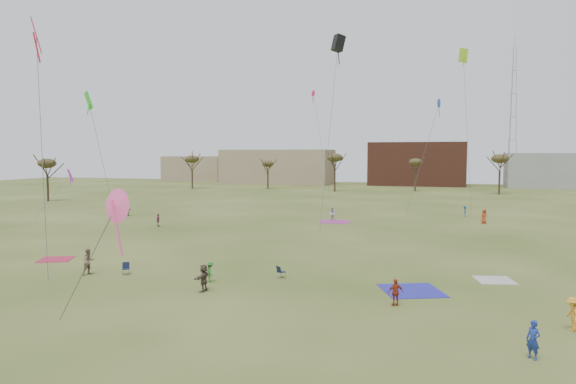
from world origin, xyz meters
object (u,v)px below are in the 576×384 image
(camp_chair_left, at_px, (126,271))
(radio_tower, at_px, (512,116))
(spectator_fore_a, at_px, (396,292))
(camp_chair_center, at_px, (281,274))
(flyer_near_right, at_px, (533,340))
(flyer_near_center, at_px, (210,272))

(camp_chair_left, height_order, radio_tower, radio_tower)
(spectator_fore_a, height_order, camp_chair_center, spectator_fore_a)
(camp_chair_left, bearing_deg, flyer_near_right, -49.56)
(flyer_near_center, distance_m, camp_chair_left, 6.85)
(spectator_fore_a, distance_m, camp_chair_left, 19.69)
(flyer_near_right, xyz_separation_m, camp_chair_center, (-14.81, 10.68, -0.58))
(radio_tower, bearing_deg, camp_chair_center, -103.02)
(camp_chair_center, bearing_deg, spectator_fore_a, -170.24)
(flyer_near_center, distance_m, radio_tower, 129.17)
(camp_chair_left, bearing_deg, flyer_near_center, -33.27)
(spectator_fore_a, relative_size, camp_chair_left, 1.83)
(camp_chair_center, distance_m, radio_tower, 125.76)
(camp_chair_center, bearing_deg, flyer_near_center, 68.61)
(flyer_near_right, distance_m, spectator_fore_a, 8.88)
(flyer_near_center, relative_size, camp_chair_center, 1.61)
(flyer_near_center, xyz_separation_m, camp_chair_center, (4.30, 2.56, -0.44))
(flyer_near_center, bearing_deg, camp_chair_left, 49.34)
(flyer_near_right, relative_size, camp_chair_center, 1.94)
(spectator_fore_a, bearing_deg, flyer_near_right, 107.13)
(camp_chair_left, xyz_separation_m, camp_chair_center, (11.14, 2.39, 0.00))
(camp_chair_center, xyz_separation_m, radio_tower, (28.00, 121.13, 18.95))
(flyer_near_right, relative_size, radio_tower, 0.04)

